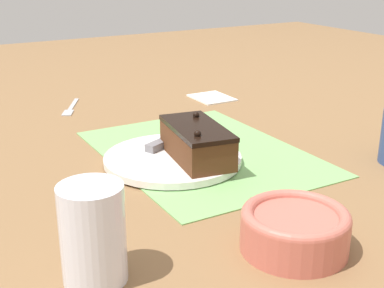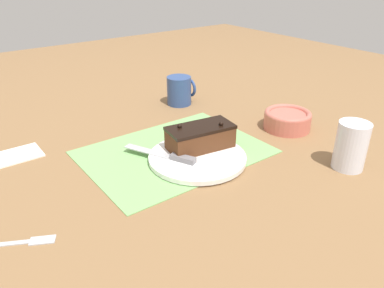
{
  "view_description": "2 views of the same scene",
  "coord_description": "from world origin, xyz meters",
  "px_view_note": "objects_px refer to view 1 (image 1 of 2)",
  "views": [
    {
      "loc": [
        0.81,
        -0.48,
        0.36
      ],
      "look_at": [
        0.05,
        -0.05,
        0.05
      ],
      "focal_mm": 50.0,
      "sensor_mm": 36.0,
      "label": 1
    },
    {
      "loc": [
        -0.48,
        -0.72,
        0.46
      ],
      "look_at": [
        0.0,
        -0.07,
        0.05
      ],
      "focal_mm": 35.0,
      "sensor_mm": 36.0,
      "label": 2
    }
  ],
  "objects_px": {
    "chocolate_cake": "(197,142)",
    "dessert_fork": "(71,108)",
    "small_bowl": "(295,228)",
    "cake_plate": "(173,159)",
    "drinking_glass": "(93,234)",
    "serving_knife": "(171,140)"
  },
  "relations": [
    {
      "from": "serving_knife",
      "to": "dessert_fork",
      "type": "distance_m",
      "value": 0.39
    },
    {
      "from": "chocolate_cake",
      "to": "dessert_fork",
      "type": "bearing_deg",
      "value": -170.55
    },
    {
      "from": "drinking_glass",
      "to": "dessert_fork",
      "type": "distance_m",
      "value": 0.74
    },
    {
      "from": "chocolate_cake",
      "to": "dessert_fork",
      "type": "height_order",
      "value": "chocolate_cake"
    },
    {
      "from": "dessert_fork",
      "to": "chocolate_cake",
      "type": "bearing_deg",
      "value": 126.99
    },
    {
      "from": "cake_plate",
      "to": "chocolate_cake",
      "type": "relative_size",
      "value": 1.35
    },
    {
      "from": "chocolate_cake",
      "to": "small_bowl",
      "type": "relative_size",
      "value": 1.32
    },
    {
      "from": "serving_knife",
      "to": "small_bowl",
      "type": "height_order",
      "value": "small_bowl"
    },
    {
      "from": "chocolate_cake",
      "to": "dessert_fork",
      "type": "distance_m",
      "value": 0.48
    },
    {
      "from": "cake_plate",
      "to": "small_bowl",
      "type": "relative_size",
      "value": 1.79
    },
    {
      "from": "drinking_glass",
      "to": "small_bowl",
      "type": "xyz_separation_m",
      "value": [
        0.06,
        0.24,
        -0.03
      ]
    },
    {
      "from": "dessert_fork",
      "to": "small_bowl",
      "type": "bearing_deg",
      "value": 120.94
    },
    {
      "from": "drinking_glass",
      "to": "chocolate_cake",
      "type": "bearing_deg",
      "value": 131.18
    },
    {
      "from": "serving_knife",
      "to": "small_bowl",
      "type": "bearing_deg",
      "value": -29.33
    },
    {
      "from": "cake_plate",
      "to": "dessert_fork",
      "type": "height_order",
      "value": "cake_plate"
    },
    {
      "from": "chocolate_cake",
      "to": "serving_knife",
      "type": "height_order",
      "value": "chocolate_cake"
    },
    {
      "from": "drinking_glass",
      "to": "cake_plate",
      "type": "bearing_deg",
      "value": 138.21
    },
    {
      "from": "drinking_glass",
      "to": "small_bowl",
      "type": "distance_m",
      "value": 0.25
    },
    {
      "from": "small_bowl",
      "to": "dessert_fork",
      "type": "distance_m",
      "value": 0.78
    },
    {
      "from": "cake_plate",
      "to": "dessert_fork",
      "type": "distance_m",
      "value": 0.44
    },
    {
      "from": "cake_plate",
      "to": "dessert_fork",
      "type": "xyz_separation_m",
      "value": [
        -0.44,
        -0.05,
        -0.01
      ]
    },
    {
      "from": "chocolate_cake",
      "to": "small_bowl",
      "type": "distance_m",
      "value": 0.3
    }
  ]
}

